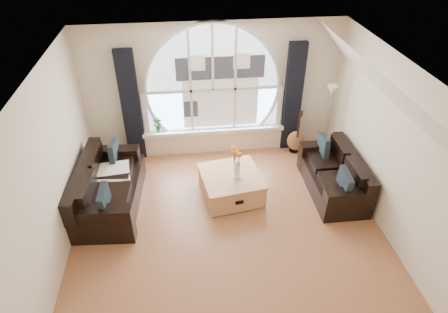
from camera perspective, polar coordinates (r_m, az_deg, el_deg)
ground at (r=6.27m, az=1.00°, el=-12.64°), size 5.00×5.50×0.01m
ceiling at (r=4.66m, az=1.34°, el=10.49°), size 5.00×5.50×0.01m
wall_back at (r=7.70m, az=-1.66°, el=9.66°), size 5.00×0.01×2.70m
wall_left at (r=5.64m, az=-24.97°, el=-4.39°), size 0.01×5.50×2.70m
wall_right at (r=6.16m, az=24.85°, el=-0.86°), size 0.01×5.50×2.70m
attic_slope at (r=5.54m, az=24.66°, el=7.35°), size 0.92×5.50×0.72m
arched_window at (r=7.56m, az=-1.67°, el=11.45°), size 2.60×0.06×2.15m
window_sill at (r=8.01m, az=-1.49°, el=3.91°), size 2.90×0.22×0.08m
window_frame at (r=7.54m, az=-1.65°, el=11.36°), size 2.76×0.08×2.15m
neighbor_house at (r=7.61m, az=-0.50°, el=10.60°), size 1.70×0.02×1.50m
curtain_left at (r=7.72m, az=-13.54°, el=7.08°), size 0.35×0.12×2.30m
curtain_right at (r=7.97m, az=10.10°, el=8.43°), size 0.35×0.12×2.30m
sofa_left at (r=6.95m, az=-16.58°, el=-4.31°), size 1.09×1.97×0.84m
sofa_right at (r=7.25m, az=15.89°, el=-2.33°), size 0.85×1.68×0.74m
coffee_chest at (r=6.95m, az=1.05°, el=-4.14°), size 1.17×1.17×0.50m
throw_blanket at (r=7.06m, az=-15.95°, el=-2.43°), size 0.61×0.61×0.10m
vase_flowers at (r=6.54m, az=1.94°, el=-0.36°), size 0.24×0.24×0.70m
floor_lamp at (r=7.93m, az=14.82°, el=4.78°), size 0.24×0.24×1.60m
guitar at (r=8.07m, az=10.72°, el=3.67°), size 0.41×0.33×1.06m
potted_plant at (r=7.90m, az=-9.76°, el=4.58°), size 0.18×0.13×0.32m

